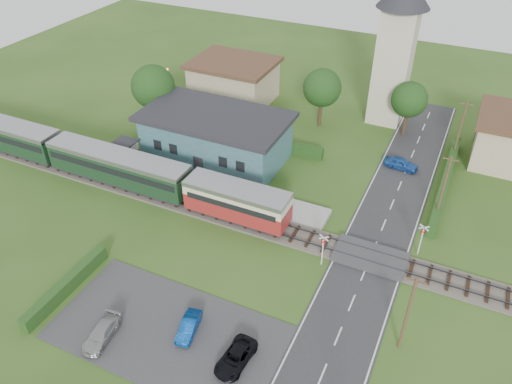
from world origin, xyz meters
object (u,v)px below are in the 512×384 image
at_px(equipment_hut, 126,152).
at_px(car_on_road, 401,163).
at_px(crossing_signal_near, 323,246).
at_px(pedestrian_far, 140,157).
at_px(car_park_blue, 189,326).
at_px(pedestrian_near, 261,195).
at_px(car_park_silver, 101,333).
at_px(train, 94,160).
at_px(church_tower, 397,41).
at_px(crossing_signal_far, 422,235).
at_px(station_building, 216,136).
at_px(car_park_dark, 236,357).
at_px(house_west, 234,80).

distance_m(equipment_hut, car_on_road, 29.94).
distance_m(crossing_signal_near, pedestrian_far, 23.57).
height_order(car_park_blue, pedestrian_near, pedestrian_near).
bearing_deg(car_park_blue, crossing_signal_near, 47.90).
xyz_separation_m(car_park_silver, pedestrian_near, (3.88, 19.18, 0.81)).
relative_size(car_park_silver, pedestrian_far, 2.04).
bearing_deg(train, church_tower, 46.59).
distance_m(pedestrian_near, pedestrian_far, 14.84).
distance_m(crossing_signal_far, car_on_road, 13.74).
distance_m(station_building, pedestrian_far, 8.50).
bearing_deg(church_tower, pedestrian_near, -105.74).
bearing_deg(crossing_signal_far, car_park_dark, -119.49).
xyz_separation_m(equipment_hut, car_park_dark, (22.23, -17.37, -1.14)).
height_order(station_building, car_park_dark, station_building).
height_order(train, house_west, house_west).
relative_size(crossing_signal_near, car_park_blue, 1.04).
bearing_deg(car_on_road, pedestrian_near, 144.40).
distance_m(crossing_signal_far, car_park_dark, 19.09).
relative_size(car_on_road, car_park_silver, 0.98).
xyz_separation_m(crossing_signal_near, car_park_blue, (-6.47, -10.87, -1.54)).
xyz_separation_m(station_building, car_park_dark, (14.23, -23.17, -2.09)).
relative_size(car_park_silver, pedestrian_near, 1.89).
xyz_separation_m(church_tower, car_on_road, (4.34, -10.62, -9.56)).
bearing_deg(car_park_silver, train, 124.20).
bearing_deg(house_west, car_park_blue, -67.63).
relative_size(car_park_blue, pedestrian_near, 1.61).
bearing_deg(train, car_on_road, 27.99).
bearing_deg(car_park_blue, station_building, 102.71).
bearing_deg(car_park_silver, car_on_road, 58.72).
height_order(station_building, train, station_building).
height_order(car_park_blue, car_park_dark, car_park_dark).
distance_m(station_building, car_on_road, 20.46).
distance_m(equipment_hut, station_building, 9.92).
xyz_separation_m(equipment_hut, train, (-1.59, -3.20, 0.43)).
bearing_deg(crossing_signal_near, car_park_blue, -120.78).
height_order(crossing_signal_near, pedestrian_far, crossing_signal_near).
distance_m(car_park_silver, car_park_dark, 9.96).
relative_size(station_building, pedestrian_far, 8.85).
bearing_deg(car_park_silver, station_building, 93.72).
height_order(station_building, pedestrian_near, station_building).
distance_m(crossing_signal_near, car_park_blue, 12.74).
height_order(car_park_dark, pedestrian_far, pedestrian_far).
relative_size(crossing_signal_near, pedestrian_far, 1.81).
relative_size(car_on_road, car_park_dark, 0.96).
bearing_deg(car_on_road, car_park_blue, 166.89).
distance_m(station_building, crossing_signal_far, 24.51).
bearing_deg(crossing_signal_near, car_on_road, 80.62).
xyz_separation_m(station_building, pedestrian_far, (-6.39, -5.44, -1.34)).
bearing_deg(pedestrian_near, car_park_dark, 114.74).
distance_m(station_building, car_park_dark, 27.27).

